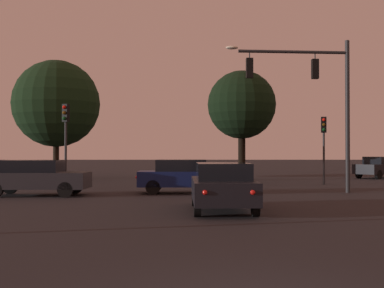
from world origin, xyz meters
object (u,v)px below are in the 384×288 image
at_px(car_crossing_left, 36,177).
at_px(tree_left_far, 56,104).
at_px(car_nearside_lane, 223,186).
at_px(car_crossing_right, 183,176).
at_px(traffic_signal_mast_arm, 314,88).
at_px(tree_center_horizon, 242,105).
at_px(car_far_lane, 379,167).
at_px(traffic_light_corner_right, 324,136).
at_px(traffic_light_corner_left, 66,129).

height_order(car_crossing_left, tree_left_far, tree_left_far).
height_order(car_nearside_lane, car_crossing_left, same).
bearing_deg(car_crossing_left, car_crossing_right, 10.83).
xyz_separation_m(traffic_signal_mast_arm, tree_center_horizon, (-2.22, 10.05, 0.18)).
xyz_separation_m(car_nearside_lane, car_far_lane, (12.43, 19.23, -0.00)).
xyz_separation_m(car_far_lane, tree_center_horizon, (-10.00, -2.41, 4.15)).
xyz_separation_m(traffic_light_corner_right, car_crossing_left, (-14.20, -6.97, -1.95)).
bearing_deg(traffic_light_corner_right, car_far_lane, 49.58).
relative_size(traffic_light_corner_left, tree_left_far, 0.52).
bearing_deg(car_crossing_right, tree_center_horizon, 69.84).
distance_m(traffic_signal_mast_arm, traffic_light_corner_left, 12.25).
distance_m(car_crossing_left, tree_center_horizon, 15.70).
height_order(traffic_light_corner_right, tree_left_far, tree_left_far).
bearing_deg(tree_center_horizon, car_nearside_lane, -98.21).
height_order(traffic_signal_mast_arm, tree_left_far, tree_left_far).
xyz_separation_m(car_nearside_lane, tree_center_horizon, (2.43, 16.82, 4.14)).
xyz_separation_m(traffic_light_corner_left, car_far_lane, (19.67, 10.09, -2.23)).
bearing_deg(traffic_light_corner_left, tree_left_far, 107.70).
bearing_deg(tree_left_far, car_nearside_lane, -60.98).
bearing_deg(tree_left_far, car_crossing_right, -52.81).
distance_m(traffic_light_corner_left, car_nearside_lane, 11.88).
relative_size(car_crossing_left, car_crossing_right, 1.05).
xyz_separation_m(tree_left_far, tree_center_horizon, (12.61, -1.53, -0.23)).
relative_size(traffic_signal_mast_arm, car_nearside_lane, 1.60).
distance_m(traffic_signal_mast_arm, car_crossing_left, 12.92).
xyz_separation_m(traffic_light_corner_right, tree_left_far, (-16.81, 5.93, 2.42)).
bearing_deg(traffic_signal_mast_arm, traffic_light_corner_left, 168.75).
height_order(car_nearside_lane, tree_left_far, tree_left_far).
xyz_separation_m(traffic_light_corner_left, tree_left_far, (-2.94, 9.21, 2.15)).
relative_size(traffic_light_corner_left, tree_center_horizon, 0.59).
bearing_deg(tree_left_far, tree_center_horizon, -6.90).
distance_m(car_nearside_lane, tree_left_far, 21.43).
height_order(car_nearside_lane, car_crossing_right, same).
height_order(traffic_light_corner_right, car_far_lane, traffic_light_corner_right).
height_order(tree_left_far, tree_center_horizon, tree_left_far).
distance_m(traffic_light_corner_left, car_crossing_right, 6.81).
bearing_deg(car_nearside_lane, car_crossing_right, 101.11).
bearing_deg(car_nearside_lane, traffic_signal_mast_arm, 55.56).
relative_size(car_crossing_right, tree_left_far, 0.52).
distance_m(traffic_signal_mast_arm, car_far_lane, 15.21).
height_order(traffic_light_corner_right, car_crossing_left, traffic_light_corner_right).
xyz_separation_m(traffic_light_corner_left, car_nearside_lane, (7.24, -9.14, -2.23)).
bearing_deg(car_nearside_lane, car_crossing_left, 144.26).
bearing_deg(car_far_lane, tree_left_far, -177.76).
xyz_separation_m(traffic_light_corner_right, car_far_lane, (5.80, 6.81, -1.96)).
bearing_deg(tree_center_horizon, car_crossing_right, -110.16).
bearing_deg(traffic_light_corner_right, traffic_signal_mast_arm, -109.35).
height_order(traffic_signal_mast_arm, traffic_light_corner_right, traffic_signal_mast_arm).
xyz_separation_m(car_nearside_lane, tree_left_far, (-10.18, 18.35, 4.38)).
relative_size(tree_left_far, tree_center_horizon, 1.13).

